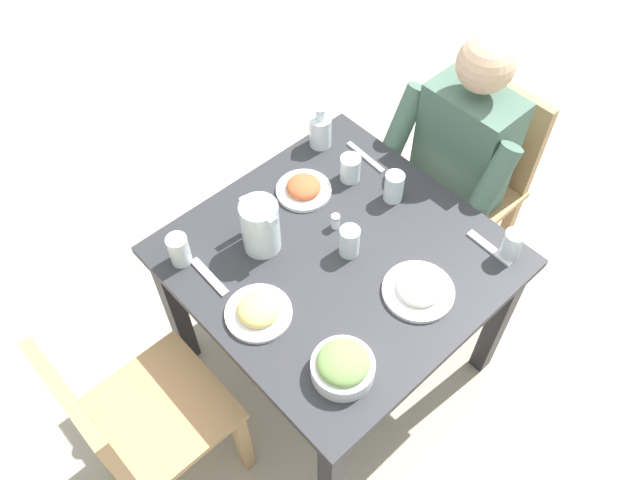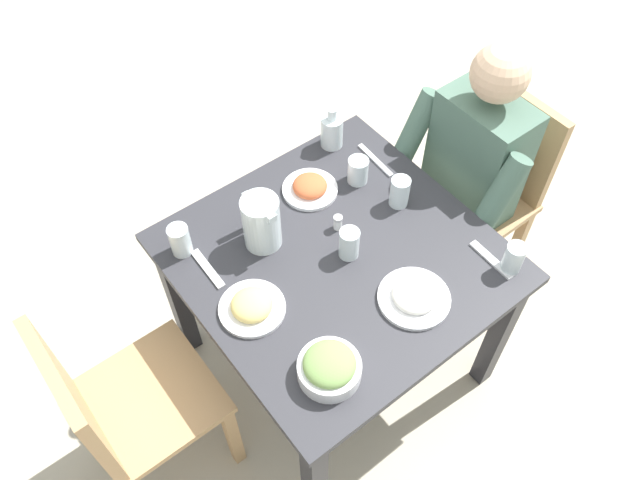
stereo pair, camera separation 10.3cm
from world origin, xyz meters
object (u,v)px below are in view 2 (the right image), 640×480
chair_far (122,408)px  water_glass_far_right (358,170)px  water_pitcher (261,222)px  water_glass_near_left (513,258)px  plate_yoghurt (414,296)px  water_glass_by_pitcher (349,243)px  water_glass_far_left (180,240)px  salt_shaker (338,222)px  dining_table (337,275)px  plate_rice_curry (310,187)px  water_glass_center (400,192)px  plate_fries (253,307)px  diner_near (455,182)px  chair_near (486,184)px  salad_bowl (329,367)px  oil_carafe (332,133)px

chair_far → water_glass_far_right: 1.07m
water_pitcher → water_glass_near_left: bearing=-135.8°
water_pitcher → plate_yoghurt: bearing=-153.4°
water_glass_by_pitcher → water_glass_far_left: 0.53m
chair_far → salt_shaker: bearing=-89.2°
water_pitcher → water_glass_far_right: (0.02, -0.41, -0.05)m
dining_table → water_glass_far_right: 0.37m
water_glass_far_right → plate_rice_curry: bearing=69.3°
dining_table → water_glass_center: size_ratio=8.51×
dining_table → plate_fries: (-0.00, 0.32, 0.13)m
water_glass_center → salt_shaker: size_ratio=2.03×
water_glass_far_right → diner_near: bearing=-119.9°
chair_far → dining_table: bearing=-95.5°
diner_near → chair_near: bearing=-90.0°
plate_rice_curry → water_glass_by_pitcher: 0.30m
water_pitcher → salad_bowl: bearing=166.2°
chair_far → diner_near: (-0.04, -1.34, 0.15)m
water_glass_center → oil_carafe: size_ratio=0.67×
plate_yoghurt → oil_carafe: bearing=-18.0°
plate_fries → oil_carafe: bearing=-56.8°
plate_yoghurt → water_glass_far_right: (0.48, -0.18, 0.03)m
chair_far → water_glass_near_left: (-0.44, -1.16, 0.27)m
oil_carafe → chair_near: bearing=-128.0°
diner_near → chair_far: bearing=88.1°
water_glass_by_pitcher → water_glass_center: (0.06, -0.27, 0.00)m
plate_fries → water_glass_far_left: size_ratio=1.83×
salt_shaker → water_glass_center: bearing=-100.3°
salt_shaker → water_pitcher: bearing=64.9°
plate_rice_curry → oil_carafe: 0.24m
oil_carafe → dining_table: bearing=143.7°
plate_rice_curry → plate_yoghurt: 0.54m
water_glass_by_pitcher → diner_near: bearing=-85.1°
diner_near → water_glass_by_pitcher: 0.55m
chair_near → chair_far: same height
chair_near → salt_shaker: size_ratio=16.37×
salad_bowl → salt_shaker: bearing=-41.4°
dining_table → oil_carafe: size_ratio=5.68×
plate_rice_curry → plate_yoghurt: (-0.54, 0.02, -0.00)m
water_pitcher → plate_yoghurt: (-0.46, -0.23, -0.08)m
salad_bowl → oil_carafe: bearing=-38.9°
dining_table → water_glass_by_pitcher: 0.17m
chair_near → diner_near: diner_near is taller
dining_table → salad_bowl: (-0.30, 0.27, 0.15)m
plate_fries → water_glass_far_right: 0.62m
plate_rice_curry → plate_fries: bearing=123.1°
chair_near → water_glass_far_right: (0.18, 0.52, 0.26)m
salt_shaker → plate_yoghurt: bearing=-178.8°
water_glass_near_left → water_glass_center: (0.41, 0.09, 0.00)m
plate_fries → plate_rice_curry: 0.50m
salad_bowl → chair_far: bearing=53.1°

